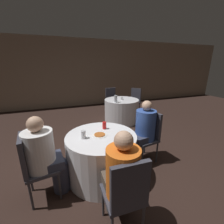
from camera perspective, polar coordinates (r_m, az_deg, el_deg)
The scene contains 17 objects.
ground_plane at distance 2.76m, azimuth -4.13°, elevation -21.90°, with size 16.00×16.00×0.00m, color black.
wall_back at distance 6.70m, azimuth -15.71°, elevation 13.87°, with size 16.00×0.06×2.80m.
table_near at distance 2.50m, azimuth -3.89°, elevation -16.27°, with size 1.09×1.09×0.72m.
table_far at distance 4.77m, azimuth 3.64°, elevation 0.55°, with size 1.07×1.07×0.72m.
chair_near_east at distance 2.88m, azimuth 13.91°, elevation -7.54°, with size 0.46×0.45×0.94m.
chair_near_west at distance 2.25m, azimuth -27.96°, elevation -16.75°, with size 0.46×0.45×0.94m.
chair_near_south at distance 1.67m, azimuth 5.46°, elevation -28.12°, with size 0.41×0.42×0.94m.
chair_far_north at distance 5.58m, azimuth -0.31°, elevation 5.15°, with size 0.40×0.41×0.94m.
chair_far_northeast at distance 5.54m, azimuth 8.69°, elevation 4.87°, with size 0.56×0.56×0.94m.
person_blue_shirt at distance 2.76m, azimuth 11.44°, elevation -7.48°, with size 0.51×0.38×1.17m.
person_white_shirt at distance 2.22m, azimuth -23.94°, elevation -15.18°, with size 0.52×0.40×1.17m.
person_orange_shirt at distance 1.75m, azimuth 3.17°, elevation -23.69°, with size 0.35×0.51×1.17m.
pizza_plate_near at distance 2.32m, azimuth -4.74°, elevation -8.64°, with size 0.23×0.23×0.02m.
soda_can_silver at distance 2.24m, azimuth -10.84°, elevation -8.44°, with size 0.07×0.07×0.12m.
soda_can_red at distance 2.52m, azimuth -2.93°, elevation -5.12°, with size 0.07×0.07×0.12m.
bottle_far at distance 4.28m, azimuth 1.42°, elevation 5.02°, with size 0.09×0.09×0.21m.
cup_far at distance 4.66m, azimuth 3.62°, elevation 5.29°, with size 0.08×0.08×0.09m.
Camera 1 is at (-0.55, -2.06, 1.75)m, focal length 24.00 mm.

